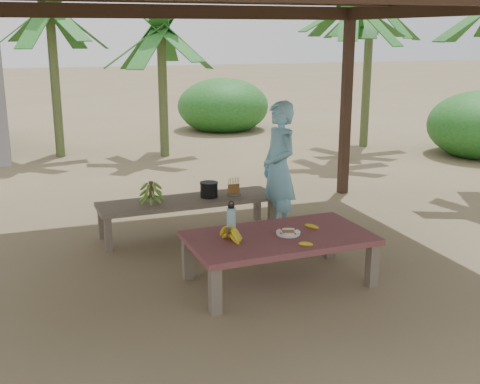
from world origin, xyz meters
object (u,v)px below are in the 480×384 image
object	(u,v)px
water_flask	(231,219)
work_table	(279,241)
bench	(188,204)
ripe_banana_bunch	(228,234)
woman	(279,169)
cooking_pot	(209,190)
plate	(288,233)

from	to	relation	value
water_flask	work_table	bearing A→B (deg)	-28.97
bench	water_flask	xyz separation A→B (m)	(0.05, -1.52, 0.24)
ripe_banana_bunch	water_flask	size ratio (longest dim) A/B	0.78
water_flask	woman	distance (m)	1.59
cooking_pot	woman	bearing A→B (deg)	-22.64
cooking_pot	woman	world-z (taller)	woman
ripe_banana_bunch	woman	bearing A→B (deg)	51.75
bench	ripe_banana_bunch	distance (m)	1.79
plate	water_flask	xyz separation A→B (m)	(-0.51, 0.25, 0.12)
bench	plate	distance (m)	1.86
ripe_banana_bunch	water_flask	distance (m)	0.29
plate	cooking_pot	xyz separation A→B (m)	(-0.28, 1.79, 0.02)
work_table	plate	distance (m)	0.12
plate	woman	bearing A→B (deg)	70.50
water_flask	bench	bearing A→B (deg)	91.79
bench	water_flask	size ratio (longest dim) A/B	6.74
bench	work_table	bearing A→B (deg)	-77.46
work_table	woman	distance (m)	1.60
water_flask	woman	bearing A→B (deg)	49.55
ripe_banana_bunch	water_flask	xyz separation A→B (m)	(0.12, 0.25, 0.06)
ripe_banana_bunch	woman	size ratio (longest dim) A/B	0.16
ripe_banana_bunch	water_flask	bearing A→B (deg)	64.06
bench	water_flask	world-z (taller)	water_flask
bench	cooking_pot	distance (m)	0.31
plate	cooking_pot	bearing A→B (deg)	99.00
woman	bench	bearing A→B (deg)	-110.84
work_table	plate	world-z (taller)	plate
work_table	water_flask	distance (m)	0.52
woman	ripe_banana_bunch	bearing A→B (deg)	-42.42
water_flask	cooking_pot	world-z (taller)	water_flask
ripe_banana_bunch	plate	bearing A→B (deg)	0.15
work_table	plate	bearing A→B (deg)	-15.39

